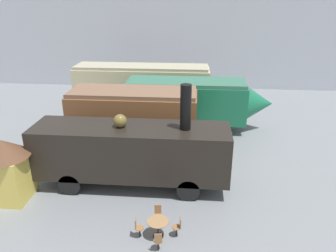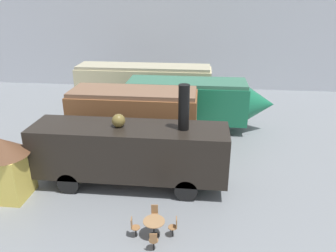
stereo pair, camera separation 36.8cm
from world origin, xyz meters
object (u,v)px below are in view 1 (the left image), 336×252
Objects in this scene: steam_locomotive at (132,150)px; ticket_kiosk at (6,166)px; passenger_coach_wooden at (134,114)px; visitor_person at (146,153)px; cafe_chair_0 at (158,240)px; passenger_coach_vintage at (142,83)px; cafe_table_near at (158,224)px; streamlined_locomotive at (196,101)px.

ticket_kiosk is at bearing -163.61° from steam_locomotive.
visitor_person is (1.06, -2.46, -1.41)m from passenger_coach_wooden.
passenger_coach_vintage is at bearing 4.24° from cafe_chair_0.
steam_locomotive is (1.41, -11.84, -0.28)m from passenger_coach_vintage.
cafe_table_near is at bearing -16.10° from ticket_kiosk.
passenger_coach_vintage reaches higher than cafe_table_near.
cafe_table_near is (-1.34, -11.64, -1.46)m from streamlined_locomotive.
passenger_coach_vintage is 15.94m from cafe_table_near.
passenger_coach_wooden is at bearing 113.32° from visitor_person.
passenger_coach_wooden is 8.70× the size of cafe_chair_0.
steam_locomotive reaches higher than cafe_table_near.
passenger_coach_vintage is at bearing 96.80° from steam_locomotive.
cafe_chair_0 is at bearing -78.90° from passenger_coach_vintage.
passenger_coach_wooden is 8.53m from cafe_table_near.
ticket_kiosk is (-7.22, 2.08, 1.08)m from cafe_table_near.
passenger_coach_wooden is (0.72, -7.54, 0.05)m from passenger_coach_vintage.
ticket_kiosk is (-4.84, -5.92, -0.60)m from passenger_coach_wooden.
ticket_kiosk reaches higher than cafe_chair_0.
passenger_coach_wooden is 2.52× the size of ticket_kiosk.
ticket_kiosk reaches higher than cafe_table_near.
passenger_coach_vintage is at bearing 100.11° from visitor_person.
cafe_chair_0 is 0.29× the size of ticket_kiosk.
passenger_coach_wooden is at bearing -135.75° from streamlined_locomotive.
passenger_coach_wooden reaches higher than visitor_person.
cafe_table_near is 0.54× the size of visitor_person.
cafe_table_near is 0.99× the size of cafe_chair_0.
cafe_table_near is (3.11, -15.55, -1.63)m from passenger_coach_vintage.
passenger_coach_wooden reaches higher than cafe_chair_0.
streamlined_locomotive is 1.34× the size of passenger_coach_wooden.
steam_locomotive reaches higher than streamlined_locomotive.
cafe_table_near is (2.39, -8.01, -1.68)m from passenger_coach_wooden.
passenger_coach_wooden is 7.67m from ticket_kiosk.
passenger_coach_wooden is at bearing 106.61° from cafe_table_near.
steam_locomotive is 10.87× the size of cafe_chair_0.
passenger_coach_vintage is 1.15× the size of steam_locomotive.
cafe_table_near is 7.60m from ticket_kiosk.
cafe_chair_0 is at bearing -68.26° from steam_locomotive.
cafe_table_near is 5.71m from visitor_person.
passenger_coach_vintage is at bearing 95.48° from passenger_coach_wooden.
ticket_kiosk reaches higher than visitor_person.
streamlined_locomotive is 11.76× the size of cafe_table_near.
cafe_chair_0 is (0.10, -0.80, -0.08)m from cafe_table_near.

